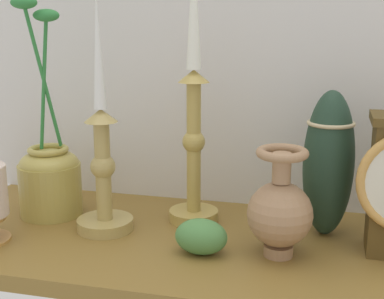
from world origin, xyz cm
name	(u,v)px	position (x,y,z in cm)	size (l,w,h in cm)	color
ground_plane	(242,250)	(0.00, 0.00, -1.20)	(100.00, 36.00, 2.40)	olive
back_wall	(264,20)	(0.00, 18.50, 32.50)	(120.00, 2.00, 65.00)	silver
candlestick_tall_left	(103,162)	(-22.06, 0.27, 11.00)	(8.92, 8.92, 37.19)	tan
candlestick_tall_center	(194,123)	(-9.33, 7.24, 16.54)	(8.14, 8.14, 45.64)	tan
brass_vase_bulbous	(280,210)	(5.61, -3.08, 6.92)	(9.25, 9.25, 15.72)	#A37A56
brass_vase_jar	(50,174)	(-33.73, 4.29, 7.14)	(10.50, 10.50, 36.13)	#AE9D49
tall_ceramic_vase	(328,163)	(11.87, 6.71, 11.44)	(7.68, 7.68, 22.59)	#213A2A
ivy_sprig	(201,237)	(-5.20, -5.07, 2.58)	(7.57, 5.30, 5.16)	#4E8745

